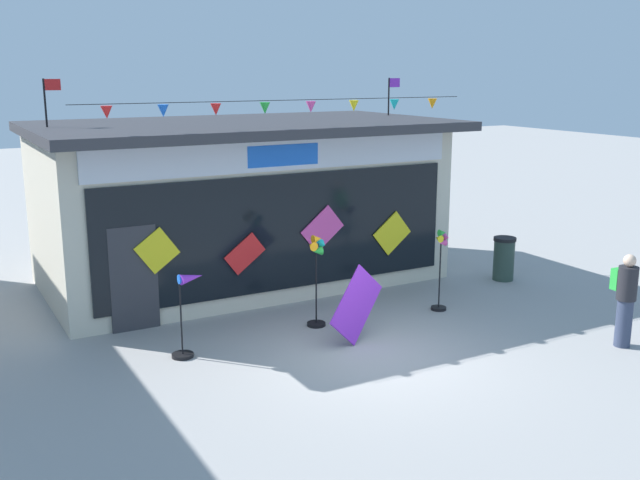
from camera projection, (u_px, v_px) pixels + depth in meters
name	position (u px, v px, depth m)	size (l,w,h in m)	color
ground_plane	(370.00, 356.00, 12.67)	(80.00, 80.00, 0.00)	#9E9B99
kite_shop_building	(240.00, 201.00, 16.89)	(9.05, 5.20, 4.63)	beige
wind_spinner_far_left	(188.00, 307.00, 12.48)	(0.63, 0.38, 1.47)	black
wind_spinner_left	(317.00, 268.00, 13.88)	(0.40, 0.36, 1.80)	black
wind_spinner_center_left	(441.00, 261.00, 14.85)	(0.35, 0.32, 1.69)	black
person_near_camera	(625.00, 298.00, 12.94)	(0.34, 0.46, 1.68)	#333D56
trash_bin	(504.00, 258.00, 17.16)	(0.52, 0.52, 1.02)	#2D4238
display_kite_on_ground	(357.00, 305.00, 13.24)	(0.70, 0.03, 1.28)	purple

